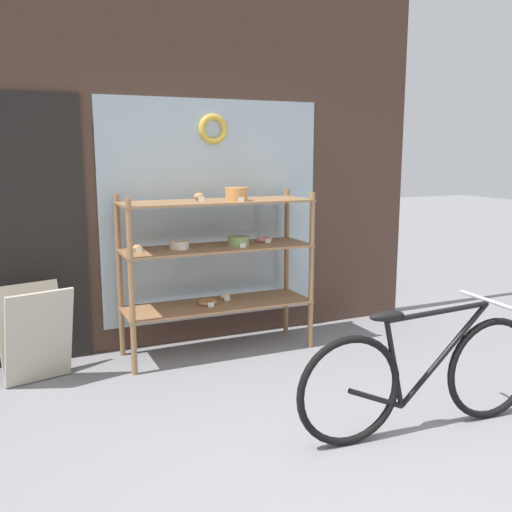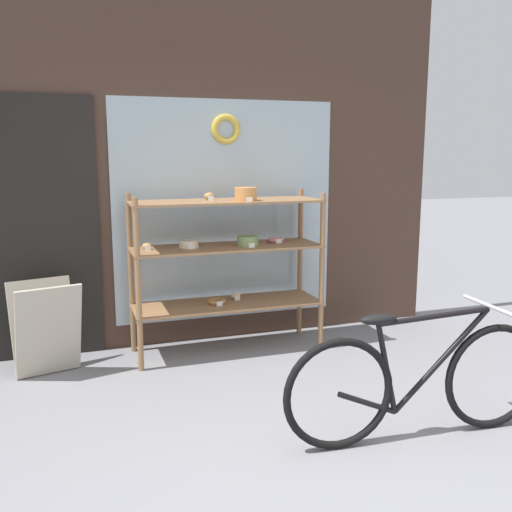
# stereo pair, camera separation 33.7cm
# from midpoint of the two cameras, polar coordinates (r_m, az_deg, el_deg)

# --- Properties ---
(ground_plane) EXTENTS (30.00, 30.00, 0.00)m
(ground_plane) POSITION_cam_midpoint_polar(r_m,az_deg,el_deg) (3.06, 6.14, -22.49)
(ground_plane) COLOR gray
(storefront_facade) EXTENTS (4.41, 0.13, 3.42)m
(storefront_facade) POSITION_cam_midpoint_polar(r_m,az_deg,el_deg) (4.95, -9.20, 10.26)
(storefront_facade) COLOR #473328
(storefront_facade) RESTS_ON ground_plane
(display_case) EXTENTS (1.56, 0.51, 1.38)m
(display_case) POSITION_cam_midpoint_polar(r_m,az_deg,el_deg) (4.69, -5.86, 0.35)
(display_case) COLOR #8E6642
(display_case) RESTS_ON ground_plane
(bicycle) EXTENTS (1.65, 0.46, 0.79)m
(bicycle) POSITION_cam_midpoint_polar(r_m,az_deg,el_deg) (3.54, 13.75, -11.55)
(bicycle) COLOR black
(bicycle) RESTS_ON ground_plane
(sandwich_board) EXTENTS (0.55, 0.48, 0.70)m
(sandwich_board) POSITION_cam_midpoint_polar(r_m,az_deg,el_deg) (4.51, -23.23, -7.25)
(sandwich_board) COLOR #B2A893
(sandwich_board) RESTS_ON ground_plane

